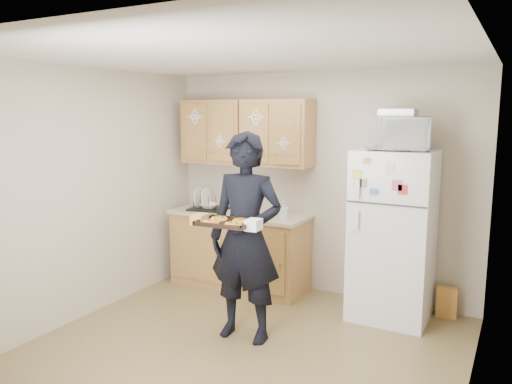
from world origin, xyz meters
TOP-DOWN VIEW (x-y plane):
  - floor at (0.00, 0.00)m, footprint 3.60×3.60m
  - ceiling at (0.00, 0.00)m, footprint 3.60×3.60m
  - wall_back at (0.00, 1.80)m, footprint 3.60×0.04m
  - wall_front at (0.00, -1.80)m, footprint 3.60×0.04m
  - wall_left at (-1.80, 0.00)m, footprint 0.04×3.60m
  - wall_right at (1.80, 0.00)m, footprint 0.04×3.60m
  - refrigerator at (0.95, 1.43)m, footprint 0.75×0.70m
  - base_cabinet at (-0.85, 1.48)m, footprint 1.60×0.60m
  - countertop at (-0.85, 1.48)m, footprint 1.64×0.64m
  - upper_cab_left at (-1.25, 1.61)m, footprint 0.80×0.33m
  - upper_cab_right at (-0.43, 1.61)m, footprint 0.80×0.33m
  - cereal_box at (1.47, 1.67)m, footprint 0.20×0.07m
  - person at (-0.11, 0.32)m, footprint 0.72×0.50m
  - baking_tray at (-0.13, 0.02)m, footprint 0.48×0.36m
  - pizza_front_left at (-0.23, -0.06)m, footprint 0.15×0.15m
  - pizza_front_right at (-0.02, -0.05)m, footprint 0.15×0.15m
  - pizza_back_left at (-0.24, 0.09)m, footprint 0.15×0.15m
  - pizza_back_right at (-0.03, 0.10)m, footprint 0.15×0.15m
  - microwave at (0.97, 1.38)m, footprint 0.63×0.48m
  - foil_pan at (0.95, 1.41)m, footprint 0.33×0.23m
  - dish_rack at (-1.25, 1.43)m, footprint 0.49×0.40m
  - bowl at (-1.24, 1.43)m, footprint 0.25×0.25m
  - soap_bottle at (-0.22, 1.37)m, footprint 0.11×0.11m

SIDE VIEW (x-z plane):
  - floor at x=0.00m, z-range 0.00..0.00m
  - cereal_box at x=1.47m, z-range 0.00..0.32m
  - base_cabinet at x=-0.85m, z-range 0.00..0.86m
  - refrigerator at x=0.95m, z-range 0.00..1.70m
  - countertop at x=-0.85m, z-range 0.86..0.90m
  - person at x=-0.11m, z-range 0.00..1.90m
  - bowl at x=-1.24m, z-range 0.92..0.98m
  - dish_rack at x=-1.25m, z-range 0.90..1.08m
  - soap_bottle at x=-0.22m, z-range 0.90..1.10m
  - baking_tray at x=-0.13m, z-range 1.12..1.16m
  - pizza_front_left at x=-0.23m, z-range 1.15..1.16m
  - pizza_front_right at x=-0.02m, z-range 1.15..1.16m
  - pizza_back_left at x=-0.24m, z-range 1.15..1.16m
  - pizza_back_right at x=-0.03m, z-range 1.15..1.16m
  - wall_back at x=0.00m, z-range 0.00..2.50m
  - wall_front at x=0.00m, z-range 0.00..2.50m
  - wall_left at x=-1.80m, z-range 0.00..2.50m
  - wall_right at x=1.80m, z-range 0.00..2.50m
  - upper_cab_left at x=-1.25m, z-range 1.45..2.20m
  - upper_cab_right at x=-0.43m, z-range 1.45..2.20m
  - microwave at x=0.97m, z-range 1.70..2.02m
  - foil_pan at x=0.95m, z-range 2.02..2.09m
  - ceiling at x=0.00m, z-range 2.50..2.50m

